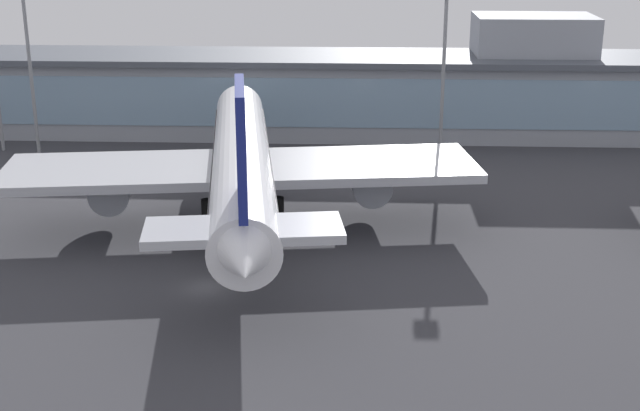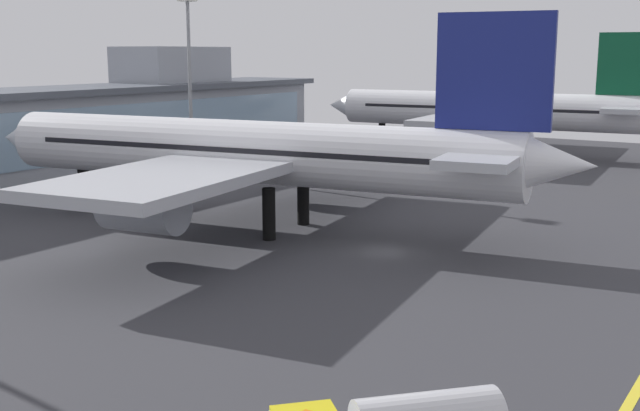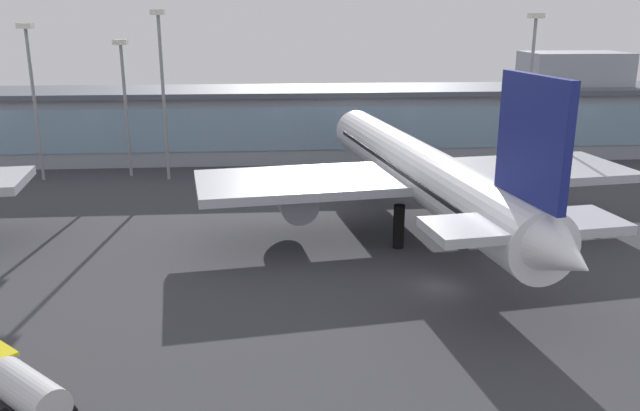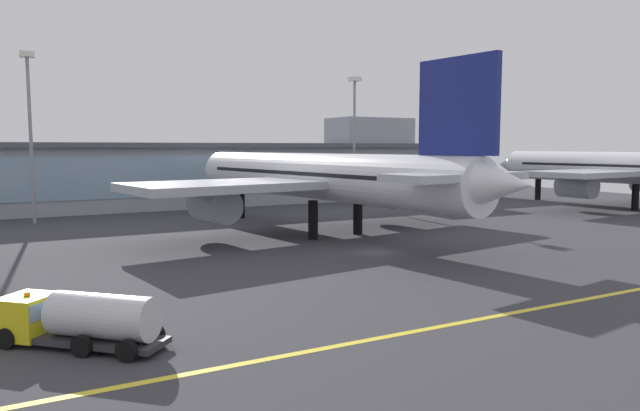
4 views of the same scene
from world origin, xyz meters
The scene contains 8 objects.
ground_plane centered at (0.00, 0.00, 0.00)m, with size 180.00×180.00×0.00m, color #38383D.
taxiway_centreline_stripe centered at (0.00, -22.00, 0.01)m, with size 144.00×0.50×0.01m, color yellow.
terminal_building centered at (2.01, 53.27, 6.00)m, with size 122.51×14.00×16.20m.
airliner_near_right centered at (1.20, 13.80, 6.69)m, with size 46.25×57.77×18.33m.
airliner_far_right centered at (61.67, 14.80, 6.62)m, with size 41.97×54.13×18.13m.
fuel_tanker_truck centered at (-29.12, -15.50, 1.51)m, with size 8.21×8.00×2.90m.
apron_light_mast_west centered at (-28.20, 39.72, 14.97)m, with size 1.80×1.80×22.74m.
apron_light_mast_centre centered at (22.41, 39.66, 14.71)m, with size 1.80×1.80×22.28m.
Camera 4 is at (-32.32, -47.68, 10.36)m, focal length 33.05 mm.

